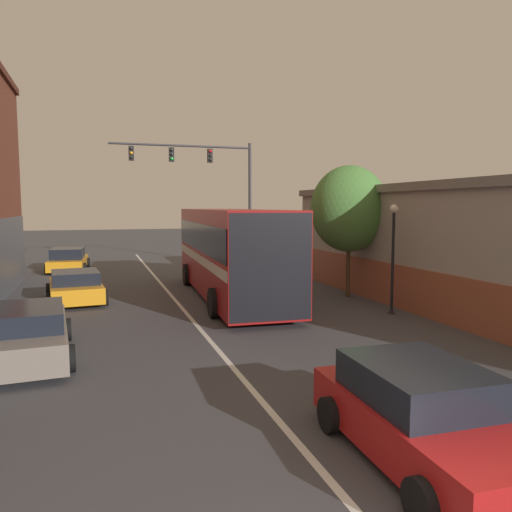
{
  "coord_description": "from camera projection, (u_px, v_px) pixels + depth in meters",
  "views": [
    {
      "loc": [
        -2.9,
        -3.21,
        3.68
      ],
      "look_at": [
        2.77,
        14.42,
        1.83
      ],
      "focal_mm": 35.0,
      "sensor_mm": 36.0,
      "label": 1
    }
  ],
  "objects": [
    {
      "name": "building_right_storefront",
      "position": [
        505.0,
        242.0,
        18.4
      ],
      "size": [
        8.4,
        19.56,
        4.51
      ],
      "color": "#9E998E",
      "rests_on": "ground_plane"
    },
    {
      "name": "street_lamp",
      "position": [
        393.0,
        255.0,
        16.95
      ],
      "size": [
        0.29,
        0.29,
        3.75
      ],
      "color": "black",
      "rests_on": "ground_plane"
    },
    {
      "name": "parked_car_left_mid",
      "position": [
        30.0,
        333.0,
        11.98
      ],
      "size": [
        2.19,
        4.64,
        1.32
      ],
      "rotation": [
        0.0,
        0.0,
        1.65
      ],
      "color": "slate",
      "rests_on": "ground_plane"
    },
    {
      "name": "traffic_signal_gantry",
      "position": [
        208.0,
        175.0,
        29.36
      ],
      "size": [
        8.28,
        0.36,
        7.47
      ],
      "color": "#333338",
      "rests_on": "ground_plane"
    },
    {
      "name": "street_tree_near",
      "position": [
        349.0,
        209.0,
        20.05
      ],
      "size": [
        3.15,
        2.83,
        5.32
      ],
      "color": "#4C3823",
      "rests_on": "ground_plane"
    },
    {
      "name": "hatchback_foreground",
      "position": [
        424.0,
        416.0,
        7.2
      ],
      "size": [
        2.15,
        4.12,
        1.38
      ],
      "rotation": [
        0.0,
        0.0,
        1.54
      ],
      "color": "red",
      "rests_on": "ground_plane"
    },
    {
      "name": "parked_car_left_near",
      "position": [
        68.0,
        260.0,
        28.66
      ],
      "size": [
        2.33,
        4.6,
        1.31
      ],
      "rotation": [
        0.0,
        0.0,
        1.51
      ],
      "color": "orange",
      "rests_on": "ground_plane"
    },
    {
      "name": "bus",
      "position": [
        230.0,
        248.0,
        20.11
      ],
      "size": [
        3.34,
        11.68,
        3.56
      ],
      "rotation": [
        0.0,
        0.0,
        1.52
      ],
      "color": "maroon",
      "rests_on": "ground_plane"
    },
    {
      "name": "parked_car_left_far",
      "position": [
        76.0,
        287.0,
        19.26
      ],
      "size": [
        2.38,
        4.04,
        1.21
      ],
      "rotation": [
        0.0,
        0.0,
        1.66
      ],
      "color": "orange",
      "rests_on": "ground_plane"
    },
    {
      "name": "lane_center_line",
      "position": [
        180.0,
        306.0,
        18.47
      ],
      "size": [
        0.14,
        41.94,
        0.01
      ],
      "color": "silver",
      "rests_on": "ground_plane"
    }
  ]
}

